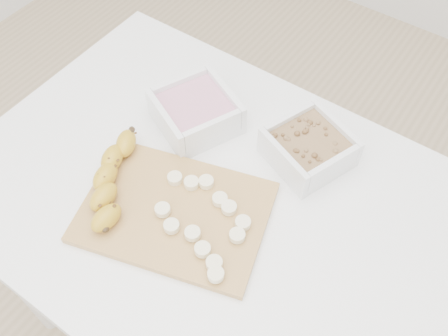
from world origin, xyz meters
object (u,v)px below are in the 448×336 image
Objects in this scene: cutting_board at (175,212)px; banana at (112,181)px; bowl_granola at (309,147)px; bowl_yogurt at (196,111)px; table at (216,222)px.

cutting_board is 0.13m from banana.
bowl_granola is 0.55× the size of cutting_board.
bowl_granola is (0.24, 0.05, -0.00)m from bowl_yogurt.
table is 0.23m from bowl_yogurt.
cutting_board is at bearing -63.10° from bowl_yogurt.
bowl_granola is at bearing 28.63° from banana.
bowl_granola is 0.29m from cutting_board.
bowl_granola reaches higher than cutting_board.
bowl_yogurt is 0.25m from bowl_granola.
bowl_granola is at bearing 12.54° from bowl_yogurt.
banana is at bearing -168.66° from cutting_board.
table is 4.43× the size of banana.
bowl_yogurt is at bearing -167.46° from bowl_granola.
banana is (-0.17, -0.10, 0.13)m from table.
banana reaches higher than table.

